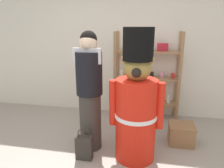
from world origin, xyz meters
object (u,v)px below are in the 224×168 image
shopping_bag (84,147)px  teddy_bear_guard (136,106)px  person_shopper (90,90)px  display_crate (181,134)px  merchandise_shelf (147,76)px

shopping_bag → teddy_bear_guard: bearing=14.8°
teddy_bear_guard → person_shopper: (-0.65, 0.12, 0.13)m
person_shopper → shopping_bag: 0.76m
teddy_bear_guard → person_shopper: size_ratio=1.03×
shopping_bag → display_crate: size_ratio=1.20×
person_shopper → display_crate: size_ratio=4.49×
display_crate → shopping_bag: bearing=-154.0°
person_shopper → shopping_bag: (-0.01, -0.30, -0.70)m
teddy_bear_guard → display_crate: size_ratio=4.61×
merchandise_shelf → teddy_bear_guard: 1.36m
merchandise_shelf → teddy_bear_guard: size_ratio=0.96×
display_crate → merchandise_shelf: bearing=122.9°
merchandise_shelf → shopping_bag: size_ratio=3.67×
person_shopper → display_crate: (1.32, 0.35, -0.72)m
teddy_bear_guard → display_crate: teddy_bear_guard is taller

